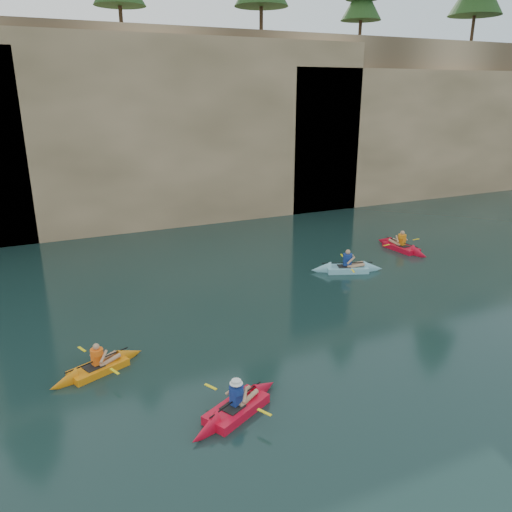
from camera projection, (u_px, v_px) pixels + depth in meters
name	position (u px, v px, depth m)	size (l,w,h in m)	color
ground	(395.00, 445.00, 11.89)	(160.00, 160.00, 0.00)	black
cliff	(128.00, 120.00, 35.85)	(70.00, 16.00, 12.00)	tan
cliff_slab_center	(185.00, 131.00, 30.36)	(24.00, 2.40, 11.40)	tan
cliff_slab_east	(435.00, 133.00, 38.54)	(26.00, 2.40, 9.84)	tan
sea_cave_center	(91.00, 208.00, 28.71)	(3.50, 1.00, 3.20)	black
sea_cave_east	(303.00, 179.00, 34.06)	(5.00, 1.00, 4.50)	black
main_kayaker	(237.00, 408.00, 13.02)	(3.27, 2.18, 1.22)	red
kayaker_orange	(98.00, 367.00, 14.96)	(3.08, 2.16, 1.16)	orange
kayaker_ltblue_near	(347.00, 268.00, 23.21)	(3.42, 2.45, 1.33)	#7CBED0
kayaker_red_far	(401.00, 247.00, 26.38)	(2.53, 3.57, 1.30)	red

